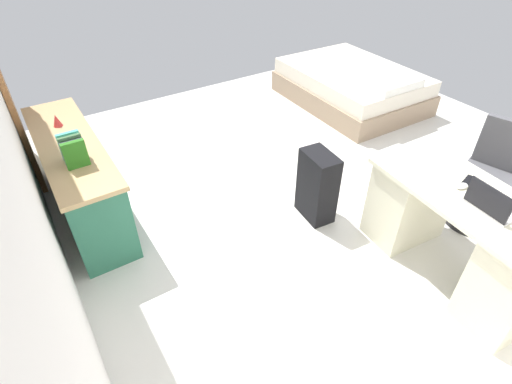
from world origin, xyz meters
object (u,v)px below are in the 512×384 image
Objects in this scene: office_chair at (489,181)px; credenza at (79,178)px; computer_mouse at (462,186)px; laptop at (492,205)px; cell_phone_by_mouse at (469,180)px; bed at (352,86)px; figurine_small at (57,120)px; suitcase_black at (317,186)px; desk at (458,234)px.

office_chair is 3.65m from credenza.
credenza is 3.17m from computer_mouse.
credenza is 3.31m from laptop.
office_chair is 0.75m from cell_phone_by_mouse.
laptop reaches higher than bed.
bed is 17.63× the size of figurine_small.
cell_phone_by_mouse is (-0.97, -0.58, 0.43)m from suitcase_black.
credenza is 0.93× the size of bed.
office_chair is 0.48× the size of bed.
suitcase_black is at bearing -124.72° from credenza.
cell_phone_by_mouse is (-2.20, -2.35, 0.39)m from credenza.
bed is at bearing -88.93° from figurine_small.
figurine_small is at bearing 0.27° from credenza.
desk is 4.54× the size of laptop.
office_chair is at bearing 163.08° from bed.
laptop is (-2.47, -2.16, 0.43)m from credenza.
desk is at bearing -140.15° from figurine_small.
credenza is (2.07, 3.01, -0.04)m from office_chair.
desk is 1.19m from suitcase_black.
laptop reaches higher than figurine_small.
computer_mouse is at bearing -7.20° from desk.
suitcase_black is (0.84, 1.23, -0.09)m from office_chair.
desk is 3.48m from figurine_small.
laptop reaches higher than cell_phone_by_mouse.
office_chair reaches higher than bed.
figurine_small is at bearing 39.85° from desk.
bed is 14.26× the size of cell_phone_by_mouse.
credenza is 13.24× the size of cell_phone_by_mouse.
suitcase_black is 4.89× the size of cell_phone_by_mouse.
laptop is 3.54m from figurine_small.
office_chair is 9.40× the size of computer_mouse.
bed is at bearing -44.69° from suitcase_black.
laptop is at bearing 115.54° from office_chair.
suitcase_black is 6.04× the size of figurine_small.
figurine_small reaches higher than desk.
figurine_small is at bearing 46.58° from computer_mouse.
office_chair is at bearing -128.57° from figurine_small.
computer_mouse is 0.91× the size of figurine_small.
suitcase_black is at bearing 55.76° from office_chair.
figurine_small is (2.53, 2.35, 0.04)m from cell_phone_by_mouse.
desk is at bearing -19.48° from laptop.
bed is at bearing -16.92° from office_chair.
figurine_small is (0.33, 0.00, 0.43)m from credenza.
laptop is 2.42× the size of cell_phone_by_mouse.
laptop reaches higher than office_chair.
cell_phone_by_mouse is at bearing 151.55° from bed.
bed is (2.47, -0.75, -0.18)m from office_chair.
office_chair is 0.87m from computer_mouse.
bed is 19.39× the size of computer_mouse.
desk is 13.59× the size of figurine_small.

